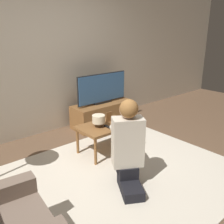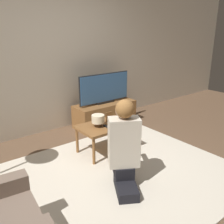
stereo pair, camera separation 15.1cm
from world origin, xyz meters
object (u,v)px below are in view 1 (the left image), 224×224
object	(u,v)px
tv	(102,88)
coffee_table	(105,128)
table_lamp	(99,120)
person_kneeling	(128,144)

from	to	relation	value
tv	coffee_table	distance (m)	1.17
table_lamp	tv	bearing A→B (deg)	48.85
tv	person_kneeling	distance (m)	1.98
person_kneeling	tv	bearing A→B (deg)	-89.95
tv	table_lamp	bearing A→B (deg)	-131.15
tv	coffee_table	world-z (taller)	tv
coffee_table	person_kneeling	size ratio (longest dim) A/B	0.75
tv	table_lamp	size ratio (longest dim) A/B	5.94
tv	table_lamp	distance (m)	1.20
coffee_table	table_lamp	distance (m)	0.19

